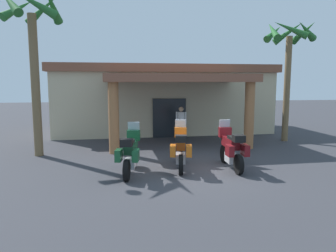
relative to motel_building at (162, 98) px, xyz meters
name	(u,v)px	position (x,y,z in m)	size (l,w,h in m)	color
ground_plane	(198,169)	(0.07, -9.22, -2.03)	(80.00, 80.00, 0.00)	#38383D
motel_building	(162,98)	(0.00, 0.00, 0.00)	(12.93, 10.04, 3.95)	beige
motorcycle_green	(130,153)	(-2.26, -9.51, -1.33)	(0.88, 2.20, 1.61)	black
motorcycle_orange	(181,149)	(-0.53, -9.09, -1.33)	(0.87, 2.20, 1.61)	black
motorcycle_maroon	(232,149)	(1.21, -9.32, -1.33)	(0.71, 2.21, 1.61)	black
pedestrian	(181,122)	(0.43, -4.13, -1.01)	(0.51, 0.32, 1.76)	#3F334C
palm_tree_near_portico	(288,48)	(5.72, -4.57, 2.62)	(2.52, 2.59, 6.11)	brown
palm_tree_roadside	(33,37)	(-5.85, -6.28, 2.67)	(2.39, 2.46, 6.53)	brown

